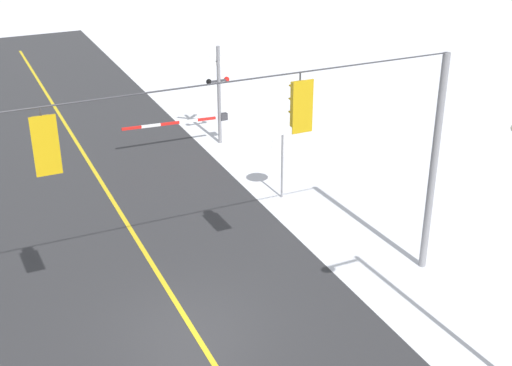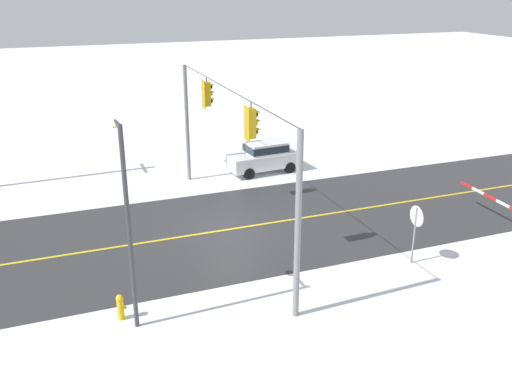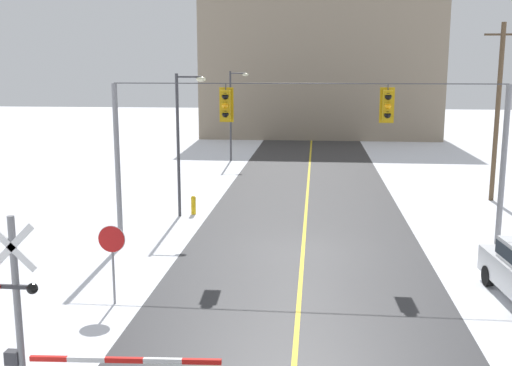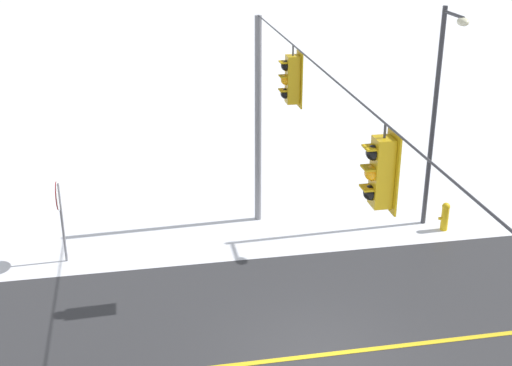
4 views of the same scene
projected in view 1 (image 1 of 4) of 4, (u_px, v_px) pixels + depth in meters
The scene contains 4 objects.
ground_plane at pixel (192, 328), 17.34m from camera, with size 160.00×160.00×0.00m, color white.
signal_span at pixel (184, 179), 15.61m from camera, with size 14.20×0.47×6.22m.
stop_sign at pixel (282, 151), 23.31m from camera, with size 0.80×0.09×2.35m.
railroad_crossing at pixel (210, 98), 27.62m from camera, with size 4.51×0.31×4.00m.
Camera 1 is at (4.51, 13.52, 10.64)m, focal length 49.04 mm.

